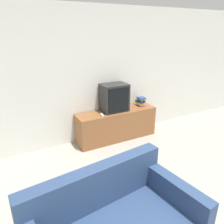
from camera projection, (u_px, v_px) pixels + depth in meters
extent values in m
cube|color=silver|center=(80.00, 78.00, 4.13)|extent=(9.00, 0.06, 2.60)
cube|color=brown|center=(116.00, 125.00, 4.54)|extent=(1.68, 0.45, 0.62)
cube|color=black|center=(114.00, 98.00, 4.35)|extent=(0.52, 0.37, 0.55)
cube|color=black|center=(119.00, 100.00, 4.19)|extent=(0.44, 0.01, 0.47)
cube|color=navy|center=(96.00, 186.00, 2.26)|extent=(1.62, 0.34, 0.46)
cube|color=navy|center=(171.00, 203.00, 2.46)|extent=(0.25, 0.96, 0.66)
cube|color=#B72D28|center=(141.00, 105.00, 4.73)|extent=(0.12, 0.17, 0.02)
cube|color=silver|center=(140.00, 104.00, 4.72)|extent=(0.13, 0.15, 0.02)
cube|color=gold|center=(140.00, 103.00, 4.72)|extent=(0.16, 0.17, 0.03)
cube|color=#23478E|center=(140.00, 101.00, 4.70)|extent=(0.15, 0.20, 0.03)
cube|color=black|center=(141.00, 100.00, 4.68)|extent=(0.12, 0.21, 0.02)
cube|color=gold|center=(141.00, 99.00, 4.69)|extent=(0.12, 0.16, 0.03)
cube|color=#23478E|center=(141.00, 98.00, 4.67)|extent=(0.16, 0.18, 0.03)
cube|color=#B7B7B7|center=(102.00, 115.00, 4.17)|extent=(0.06, 0.15, 0.02)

